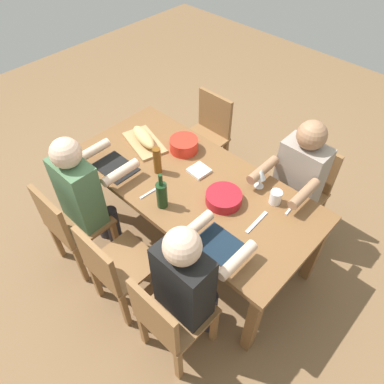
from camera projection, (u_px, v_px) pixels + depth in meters
name	position (u px, v px, depth m)	size (l,w,h in m)	color
ground_plane	(192.00, 241.00, 3.21)	(8.00, 8.00, 0.00)	brown
dining_table	(192.00, 189.00, 2.74)	(1.92, 0.90, 0.74)	brown
chair_far_right	(303.00, 187.00, 3.00)	(0.40, 0.40, 0.85)	olive
diner_far_right	(296.00, 180.00, 2.75)	(0.41, 0.53, 1.20)	#2D2D38
chair_far_left	(207.00, 133.00, 3.50)	(0.40, 0.40, 0.85)	olive
chair_near_right	(168.00, 318.00, 2.23)	(0.40, 0.40, 0.85)	olive
diner_near_right	(188.00, 281.00, 2.16)	(0.41, 0.53, 1.20)	#2D2D38
chair_near_left	(70.00, 224.00, 2.73)	(0.40, 0.40, 0.85)	olive
diner_near_left	(84.00, 192.00, 2.67)	(0.41, 0.53, 1.20)	#2D2D38
chair_near_center	(114.00, 267.00, 2.48)	(0.40, 0.40, 0.85)	olive
serving_bowl_pasta	(224.00, 197.00, 2.51)	(0.25, 0.25, 0.08)	#B21923
serving_bowl_fruit	(184.00, 144.00, 2.88)	(0.23, 0.23, 0.10)	red
cutting_board	(144.00, 143.00, 2.97)	(0.40, 0.22, 0.02)	tan
bread_loaf	(144.00, 137.00, 2.93)	(0.32, 0.11, 0.09)	tan
wine_bottle	(162.00, 194.00, 2.44)	(0.08, 0.08, 0.29)	#193819
beer_bottle	(157.00, 161.00, 2.67)	(0.06, 0.06, 0.22)	brown
wine_glass	(261.00, 175.00, 2.56)	(0.08, 0.08, 0.17)	silver
cup_far_right	(276.00, 197.00, 2.50)	(0.08, 0.08, 0.10)	white
fork_far_right	(292.00, 207.00, 2.50)	(0.02, 0.17, 0.01)	silver
placemat_near_right	(221.00, 246.00, 2.28)	(0.32, 0.23, 0.01)	#142333
placemat_near_left	(116.00, 167.00, 2.78)	(0.32, 0.23, 0.01)	black
fork_near_center	(150.00, 193.00, 2.60)	(0.02, 0.17, 0.01)	silver
carving_knife	(257.00, 222.00, 2.41)	(0.23, 0.02, 0.01)	silver
napkin_stack	(199.00, 171.00, 2.74)	(0.14, 0.14, 0.02)	white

